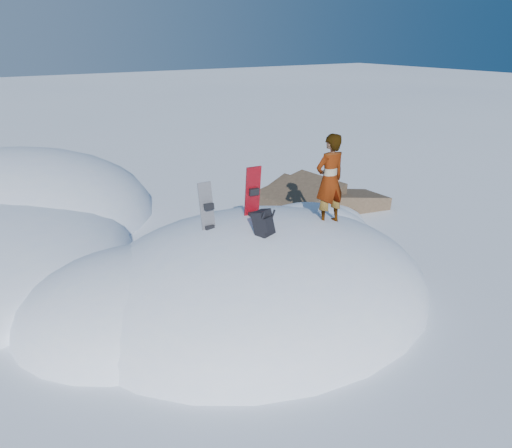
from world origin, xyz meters
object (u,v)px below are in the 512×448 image
snowboard_red (252,206)px  backpack (264,223)px  snowboard_dark (208,220)px  person (330,180)px

snowboard_red → backpack: bearing=-105.4°
snowboard_dark → person: size_ratio=0.78×
snowboard_dark → person: bearing=-15.3°
person → backpack: bearing=6.6°
snowboard_dark → snowboard_red: bearing=5.5°
snowboard_red → person: 1.57m
backpack → person: size_ratio=0.30×
backpack → snowboard_dark: bearing=105.5°
snowboard_red → person: (1.28, -0.75, 0.51)m
snowboard_dark → person: person is taller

